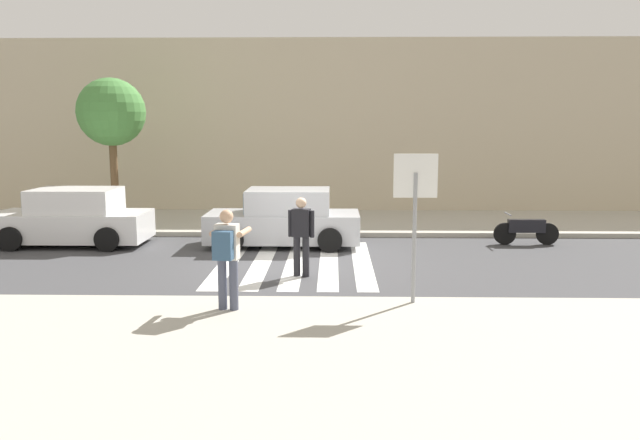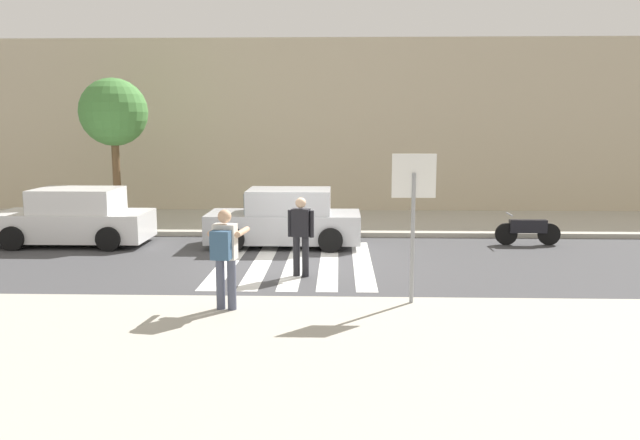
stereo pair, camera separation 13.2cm
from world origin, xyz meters
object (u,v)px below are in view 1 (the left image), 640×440
motorcycle (526,230)px  street_tree_west (111,113)px  photographer_with_backpack (227,251)px  parked_car_white (73,219)px  parked_car_silver (285,219)px  stop_sign (415,195)px  pedestrian_crossing (301,232)px

motorcycle → street_tree_west: (-12.21, 2.60, 3.19)m
photographer_with_backpack → parked_car_white: bearing=129.8°
parked_car_silver → motorcycle: bearing=2.6°
stop_sign → parked_car_silver: size_ratio=0.64×
parked_car_white → motorcycle: size_ratio=2.33×
pedestrian_crossing → parked_car_silver: 3.47m
pedestrian_crossing → parked_car_white: (-6.40, 3.41, -0.25)m
motorcycle → photographer_with_backpack: bearing=-136.7°
photographer_with_backpack → parked_car_white: (-5.30, 6.36, -0.44)m
pedestrian_crossing → street_tree_west: street_tree_west is taller
parked_car_white → motorcycle: bearing=1.4°
stop_sign → motorcycle: stop_sign is taller
stop_sign → motorcycle: bearing=57.8°
pedestrian_crossing → parked_car_silver: (-0.62, 3.41, -0.25)m
parked_car_white → street_tree_west: size_ratio=0.90×
pedestrian_crossing → motorcycle: size_ratio=0.98×
street_tree_west → motorcycle: bearing=-12.0°
parked_car_silver → street_tree_west: street_tree_west is taller
parked_car_silver → street_tree_west: 6.94m
pedestrian_crossing → parked_car_silver: bearing=100.4°
stop_sign → pedestrian_crossing: 3.39m
parked_car_white → motorcycle: parked_car_white is taller
photographer_with_backpack → street_tree_west: street_tree_west is taller
street_tree_west → parked_car_white: bearing=-93.4°
pedestrian_crossing → street_tree_west: 9.25m
stop_sign → pedestrian_crossing: stop_sign is taller
parked_car_silver → motorcycle: size_ratio=2.33×
photographer_with_backpack → parked_car_white: size_ratio=0.42×
photographer_with_backpack → street_tree_west: (-5.13, 9.26, 2.44)m
photographer_with_backpack → parked_car_silver: size_ratio=0.42×
photographer_with_backpack → pedestrian_crossing: (1.10, 2.95, -0.19)m
parked_car_white → motorcycle: (12.38, 0.30, -0.31)m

